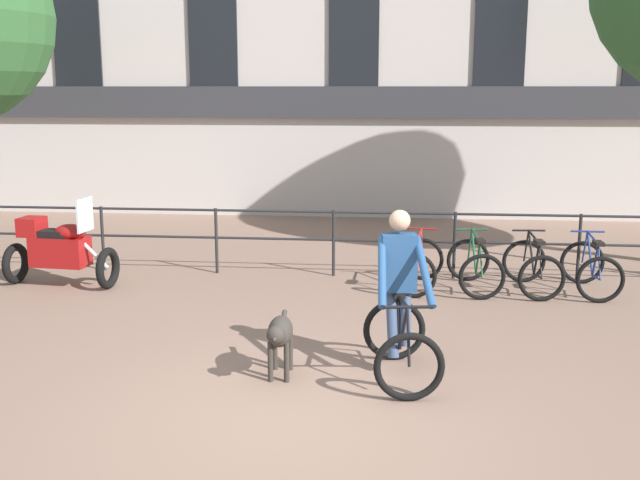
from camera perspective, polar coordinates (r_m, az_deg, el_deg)
ground_plane at (r=6.96m, az=-2.45°, el=-13.26°), size 60.00×60.00×0.00m
canal_railing at (r=11.70m, az=1.05°, el=0.64°), size 15.05×0.05×1.05m
cyclist_with_bike at (r=7.69m, az=6.13°, el=-4.80°), size 0.82×1.25×1.70m
dog at (r=7.66m, az=-3.09°, el=-7.18°), size 0.27×0.90×0.65m
parked_motorcycle at (r=11.78m, az=-19.26°, el=-0.67°), size 1.68×0.78×1.35m
parked_bicycle_near_lamp at (r=11.11m, az=7.47°, el=-1.90°), size 0.82×1.20×0.86m
parked_bicycle_mid_left at (r=11.17m, az=11.72°, el=-1.97°), size 0.76×1.16×0.86m
parked_bicycle_mid_right at (r=11.29m, az=15.89°, el=-2.03°), size 0.73×1.15×0.86m
parked_bicycle_far_end at (r=11.47m, az=19.95°, el=-2.08°), size 0.67×1.11×0.86m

